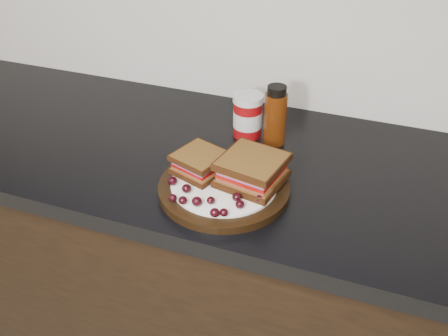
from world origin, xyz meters
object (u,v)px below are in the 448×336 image
at_px(sandwich_left, 200,163).
at_px(oil_bottle, 275,115).
at_px(condiment_jar, 248,115).
at_px(plate, 224,188).

relative_size(sandwich_left, oil_bottle, 0.66).
distance_m(condiment_jar, oil_bottle, 0.08).
distance_m(sandwich_left, condiment_jar, 0.23).
bearing_deg(oil_bottle, condiment_jar, 170.46).
xyz_separation_m(plate, condiment_jar, (-0.03, 0.24, 0.05)).
height_order(sandwich_left, oil_bottle, oil_bottle).
height_order(sandwich_left, condiment_jar, condiment_jar).
bearing_deg(oil_bottle, plate, -101.08).
distance_m(plate, condiment_jar, 0.25).
bearing_deg(sandwich_left, oil_bottle, 81.90).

